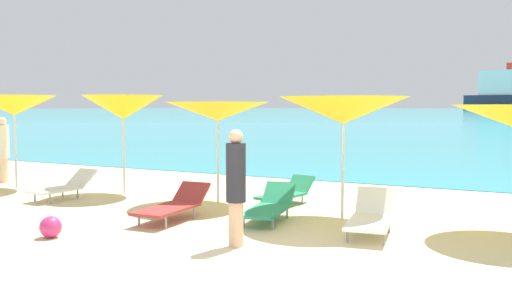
{
  "coord_description": "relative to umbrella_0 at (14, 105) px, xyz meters",
  "views": [
    {
      "loc": [
        2.9,
        -5.7,
        2.02
      ],
      "look_at": [
        -2.39,
        4.74,
        1.2
      ],
      "focal_mm": 38.2,
      "sensor_mm": 36.0,
      "label": 1
    }
  ],
  "objects": [
    {
      "name": "ground_plane",
      "position": [
        8.3,
        6.58,
        -2.18
      ],
      "size": [
        50.0,
        100.0,
        0.3
      ],
      "primitive_type": "cube",
      "color": "beige"
    },
    {
      "name": "lounge_chair_10",
      "position": [
        6.77,
        0.99,
        -1.78
      ],
      "size": [
        0.79,
        1.54,
        0.54
      ],
      "rotation": [
        0.0,
        0.0,
        -0.17
      ],
      "color": "#268C66",
      "rests_on": "ground_plane"
    },
    {
      "name": "lounge_chair_2",
      "position": [
        2.19,
        -0.58,
        -1.74
      ],
      "size": [
        0.7,
        1.51,
        0.6
      ],
      "rotation": [
        0.0,
        0.0,
        -0.09
      ],
      "color": "white",
      "rests_on": "ground_plane"
    },
    {
      "name": "umbrella_1",
      "position": [
        2.86,
        0.61,
        -0.05
      ],
      "size": [
        1.97,
        1.97,
        2.26
      ],
      "color": "silver",
      "rests_on": "ground_plane"
    },
    {
      "name": "umbrella_0",
      "position": [
        0.0,
        0.0,
        0.0
      ],
      "size": [
        2.01,
        2.01,
        2.27
      ],
      "color": "silver",
      "rests_on": "ground_plane"
    },
    {
      "name": "umbrella_3",
      "position": [
        8.24,
        0.1,
        -0.09
      ],
      "size": [
        2.33,
        2.33,
        2.18
      ],
      "color": "silver",
      "rests_on": "ground_plane"
    },
    {
      "name": "beachgoer_1",
      "position": [
        7.45,
        -2.37,
        -1.12
      ],
      "size": [
        0.29,
        0.29,
        1.69
      ],
      "rotation": [
        0.0,
        0.0,
        1.32
      ],
      "color": "#DBAA84",
      "rests_on": "ground_plane"
    },
    {
      "name": "umbrella_2",
      "position": [
        5.4,
        0.55,
        -0.13
      ],
      "size": [
        2.24,
        2.24,
        2.1
      ],
      "color": "silver",
      "rests_on": "ground_plane"
    },
    {
      "name": "lounge_chair_1",
      "position": [
        8.99,
        -0.78,
        -1.75
      ],
      "size": [
        0.83,
        1.62,
        0.66
      ],
      "rotation": [
        0.0,
        0.0,
        0.14
      ],
      "color": "white",
      "rests_on": "ground_plane"
    },
    {
      "name": "beach_ball",
      "position": [
        4.66,
        -3.2,
        -1.86
      ],
      "size": [
        0.33,
        0.33,
        0.33
      ],
      "primitive_type": "sphere",
      "color": "#D83372",
      "rests_on": "ground_plane"
    },
    {
      "name": "lounge_chair_3",
      "position": [
        7.13,
        -0.58,
        -1.77
      ],
      "size": [
        0.81,
        1.73,
        0.59
      ],
      "rotation": [
        0.0,
        0.0,
        0.14
      ],
      "color": "#268C66",
      "rests_on": "ground_plane"
    },
    {
      "name": "lounge_chair_8",
      "position": [
        5.59,
        -1.3,
        -1.75
      ],
      "size": [
        0.69,
        1.72,
        0.58
      ],
      "rotation": [
        0.0,
        0.0,
        0.04
      ],
      "color": "#A53333",
      "rests_on": "ground_plane"
    },
    {
      "name": "beachgoer_2",
      "position": [
        -1.19,
        0.58,
        -1.11
      ],
      "size": [
        0.32,
        0.32,
        1.73
      ],
      "rotation": [
        0.0,
        0.0,
        0.43
      ],
      "color": "beige",
      "rests_on": "ground_plane"
    }
  ]
}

